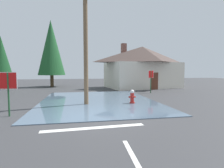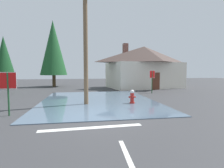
{
  "view_description": "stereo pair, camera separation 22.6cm",
  "coord_description": "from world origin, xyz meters",
  "px_view_note": "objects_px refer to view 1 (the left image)",
  "views": [
    {
      "loc": [
        -1.02,
        -8.53,
        2.23
      ],
      "look_at": [
        1.17,
        3.28,
        1.31
      ],
      "focal_mm": 28.33,
      "sensor_mm": 36.0,
      "label": 1
    },
    {
      "loc": [
        -0.8,
        -8.57,
        2.23
      ],
      "look_at": [
        1.17,
        3.28,
        1.31
      ],
      "focal_mm": 28.33,
      "sensor_mm": 36.0,
      "label": 2
    }
  ],
  "objects_px": {
    "house": "(142,66)",
    "pine_tree_short_left": "(51,48)",
    "stop_sign_near": "(8,85)",
    "stop_sign_far": "(151,77)",
    "utility_pole": "(86,40)",
    "fire_hydrant": "(132,97)",
    "pine_tree_mid_left": "(1,58)"
  },
  "relations": [
    {
      "from": "fire_hydrant",
      "to": "utility_pole",
      "type": "height_order",
      "value": "utility_pole"
    },
    {
      "from": "pine_tree_mid_left",
      "to": "pine_tree_short_left",
      "type": "xyz_separation_m",
      "value": [
        5.64,
        1.59,
        1.51
      ]
    },
    {
      "from": "stop_sign_near",
      "to": "house",
      "type": "bearing_deg",
      "value": 48.36
    },
    {
      "from": "stop_sign_near",
      "to": "utility_pole",
      "type": "xyz_separation_m",
      "value": [
        3.82,
        2.33,
        2.65
      ]
    },
    {
      "from": "utility_pole",
      "to": "stop_sign_far",
      "type": "relative_size",
      "value": 3.6
    },
    {
      "from": "utility_pole",
      "to": "pine_tree_short_left",
      "type": "xyz_separation_m",
      "value": [
        -4.15,
        13.85,
        1.13
      ]
    },
    {
      "from": "stop_sign_near",
      "to": "pine_tree_mid_left",
      "type": "distance_m",
      "value": 15.92
    },
    {
      "from": "house",
      "to": "pine_tree_short_left",
      "type": "xyz_separation_m",
      "value": [
        -11.88,
        3.19,
        2.53
      ]
    },
    {
      "from": "fire_hydrant",
      "to": "pine_tree_mid_left",
      "type": "bearing_deg",
      "value": 135.84
    },
    {
      "from": "fire_hydrant",
      "to": "stop_sign_far",
      "type": "bearing_deg",
      "value": 55.64
    },
    {
      "from": "house",
      "to": "fire_hydrant",
      "type": "bearing_deg",
      "value": -113.22
    },
    {
      "from": "utility_pole",
      "to": "fire_hydrant",
      "type": "bearing_deg",
      "value": -4.29
    },
    {
      "from": "stop_sign_near",
      "to": "stop_sign_far",
      "type": "height_order",
      "value": "stop_sign_far"
    },
    {
      "from": "utility_pole",
      "to": "stop_sign_far",
      "type": "bearing_deg",
      "value": 36.54
    },
    {
      "from": "utility_pole",
      "to": "pine_tree_mid_left",
      "type": "distance_m",
      "value": 15.69
    },
    {
      "from": "stop_sign_far",
      "to": "fire_hydrant",
      "type": "bearing_deg",
      "value": -124.36
    },
    {
      "from": "stop_sign_near",
      "to": "house",
      "type": "relative_size",
      "value": 0.21
    },
    {
      "from": "pine_tree_mid_left",
      "to": "house",
      "type": "bearing_deg",
      "value": -5.19
    },
    {
      "from": "pine_tree_mid_left",
      "to": "pine_tree_short_left",
      "type": "bearing_deg",
      "value": 15.78
    },
    {
      "from": "utility_pole",
      "to": "pine_tree_short_left",
      "type": "height_order",
      "value": "pine_tree_short_left"
    },
    {
      "from": "stop_sign_far",
      "to": "pine_tree_short_left",
      "type": "bearing_deg",
      "value": 139.8
    },
    {
      "from": "pine_tree_mid_left",
      "to": "pine_tree_short_left",
      "type": "distance_m",
      "value": 6.05
    },
    {
      "from": "pine_tree_short_left",
      "to": "stop_sign_far",
      "type": "bearing_deg",
      "value": -40.2
    },
    {
      "from": "pine_tree_mid_left",
      "to": "utility_pole",
      "type": "bearing_deg",
      "value": -51.37
    },
    {
      "from": "utility_pole",
      "to": "pine_tree_short_left",
      "type": "bearing_deg",
      "value": 106.69
    },
    {
      "from": "utility_pole",
      "to": "stop_sign_far",
      "type": "height_order",
      "value": "utility_pole"
    },
    {
      "from": "stop_sign_near",
      "to": "pine_tree_short_left",
      "type": "relative_size",
      "value": 0.24
    },
    {
      "from": "stop_sign_far",
      "to": "pine_tree_mid_left",
      "type": "height_order",
      "value": "pine_tree_mid_left"
    },
    {
      "from": "stop_sign_far",
      "to": "house",
      "type": "relative_size",
      "value": 0.21
    },
    {
      "from": "house",
      "to": "pine_tree_mid_left",
      "type": "relative_size",
      "value": 1.61
    },
    {
      "from": "house",
      "to": "pine_tree_mid_left",
      "type": "xyz_separation_m",
      "value": [
        -17.52,
        1.59,
        1.02
      ]
    },
    {
      "from": "stop_sign_near",
      "to": "stop_sign_far",
      "type": "bearing_deg",
      "value": 34.7
    }
  ]
}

